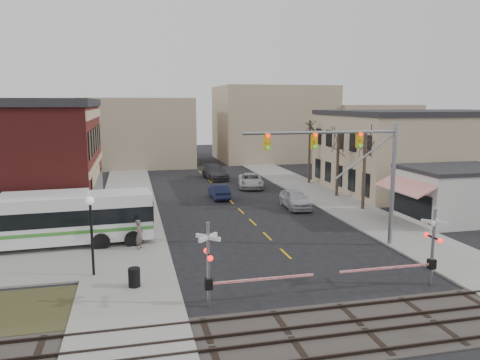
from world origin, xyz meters
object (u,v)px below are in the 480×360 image
(trash_bin, at_px, (134,277))
(car_a, at_px, (295,199))
(pedestrian_far, at_px, (98,227))
(transit_bus, at_px, (46,219))
(car_c, at_px, (251,181))
(rr_crossing_west, at_px, (218,265))
(car_b, at_px, (219,192))
(street_lamp, at_px, (91,219))
(pedestrian_near, at_px, (139,234))
(traffic_signal_mast, at_px, (354,160))
(car_d, at_px, (215,172))
(rr_crossing_east, at_px, (425,248))

(trash_bin, relative_size, car_a, 0.20)
(trash_bin, relative_size, pedestrian_far, 0.51)
(transit_bus, xyz_separation_m, car_c, (18.31, 18.31, -1.15))
(transit_bus, relative_size, rr_crossing_west, 2.40)
(car_b, bearing_deg, transit_bus, 42.66)
(rr_crossing_west, height_order, street_lamp, street_lamp)
(pedestrian_near, relative_size, pedestrian_far, 1.00)
(street_lamp, height_order, car_c, street_lamp)
(car_a, height_order, pedestrian_far, pedestrian_far)
(traffic_signal_mast, xyz_separation_m, street_lamp, (-15.83, -1.51, -2.55))
(pedestrian_near, bearing_deg, car_c, -9.58)
(street_lamp, bearing_deg, pedestrian_far, 91.51)
(rr_crossing_west, height_order, trash_bin, rr_crossing_west)
(transit_bus, height_order, street_lamp, street_lamp)
(trash_bin, height_order, car_d, car_d)
(rr_crossing_east, bearing_deg, pedestrian_near, 146.87)
(traffic_signal_mast, bearing_deg, car_b, 106.88)
(trash_bin, xyz_separation_m, car_a, (14.21, 15.58, 0.24))
(trash_bin, height_order, car_a, car_a)
(transit_bus, bearing_deg, traffic_signal_mast, -13.27)
(pedestrian_far, bearing_deg, car_c, 23.58)
(street_lamp, xyz_separation_m, pedestrian_near, (2.52, 4.10, -2.13))
(transit_bus, distance_m, traffic_signal_mast, 19.98)
(traffic_signal_mast, relative_size, car_d, 1.79)
(transit_bus, relative_size, trash_bin, 13.96)
(rr_crossing_west, bearing_deg, pedestrian_near, 109.88)
(car_c, distance_m, pedestrian_far, 23.31)
(transit_bus, height_order, car_c, transit_bus)
(rr_crossing_east, bearing_deg, traffic_signal_mast, 96.55)
(car_a, bearing_deg, transit_bus, -156.03)
(traffic_signal_mast, bearing_deg, car_a, 87.63)
(rr_crossing_east, xyz_separation_m, car_b, (-6.10, 24.22, -1.27))
(street_lamp, distance_m, car_b, 21.96)
(street_lamp, bearing_deg, pedestrian_near, 58.40)
(pedestrian_far, bearing_deg, street_lamp, -114.13)
(traffic_signal_mast, distance_m, street_lamp, 16.11)
(car_b, xyz_separation_m, pedestrian_near, (-7.97, -15.03, 0.36))
(rr_crossing_west, relative_size, pedestrian_far, 2.96)
(car_d, distance_m, pedestrian_far, 27.39)
(traffic_signal_mast, height_order, car_b, traffic_signal_mast)
(rr_crossing_east, distance_m, car_b, 25.00)
(rr_crossing_west, relative_size, rr_crossing_east, 1.00)
(traffic_signal_mast, bearing_deg, rr_crossing_west, -146.47)
(rr_crossing_east, relative_size, car_a, 1.14)
(trash_bin, distance_m, car_b, 22.88)
(rr_crossing_east, height_order, pedestrian_near, rr_crossing_east)
(rr_crossing_east, distance_m, trash_bin, 14.82)
(trash_bin, xyz_separation_m, car_d, (10.17, 33.23, 0.22))
(car_a, height_order, car_c, car_a)
(transit_bus, height_order, car_a, transit_bus)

